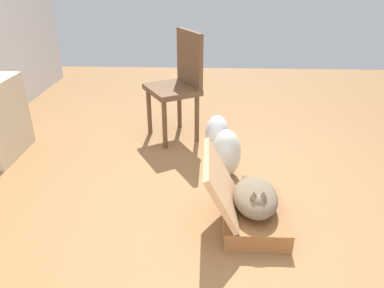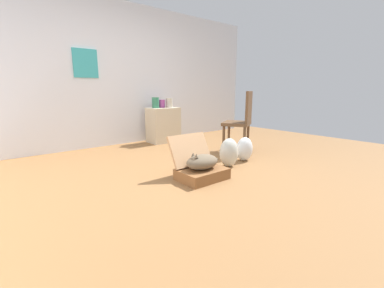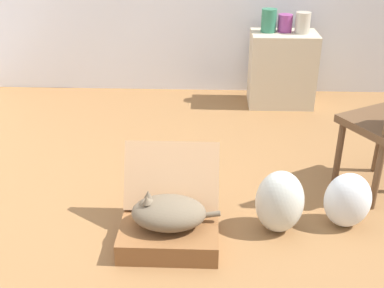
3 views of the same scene
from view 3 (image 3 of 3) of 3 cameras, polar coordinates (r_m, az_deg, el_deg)
The scene contains 10 objects.
ground_plane at distance 3.01m, azimuth 1.55°, elevation -8.15°, with size 7.68×7.68×0.00m, color olive.
suitcase_base at distance 2.72m, azimuth -2.72°, elevation -10.78°, with size 0.55×0.40×0.13m, color brown.
suitcase_lid at distance 2.76m, azimuth -2.45°, elevation -3.84°, with size 0.55×0.40×0.04m, color tan.
cat at distance 2.63m, azimuth -2.90°, elevation -8.18°, with size 0.49×0.28×0.21m.
plastic_bag_white at distance 2.79m, azimuth 10.44°, elevation -6.82°, with size 0.28×0.23×0.39m, color silver.
plastic_bag_clear at distance 2.94m, azimuth 18.11°, elevation -6.42°, with size 0.27×0.21×0.35m, color silver.
side_table at distance 4.58m, azimuth 10.69°, elevation 8.78°, with size 0.60×0.39×0.68m, color beige.
vase_tall at distance 4.48m, azimuth 9.18°, elevation 14.38°, with size 0.14×0.14×0.21m, color #2D7051.
vase_short at distance 4.49m, azimuth 13.11°, elevation 13.95°, with size 0.13×0.13×0.18m, color #B7AD99.
vase_round at distance 4.51m, azimuth 11.07°, elevation 14.01°, with size 0.13×0.13×0.15m, color #8C387A.
Camera 3 is at (0.02, -2.47, 1.72)m, focal length 44.57 mm.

